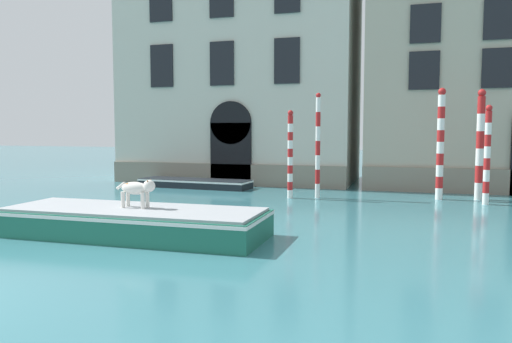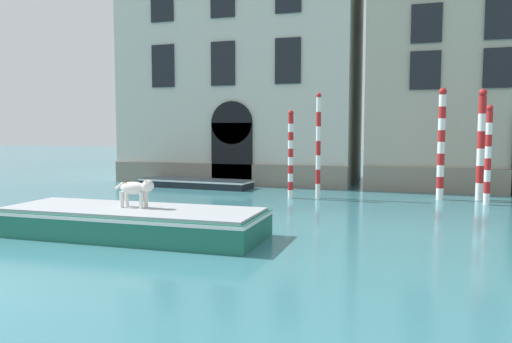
% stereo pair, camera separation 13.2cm
% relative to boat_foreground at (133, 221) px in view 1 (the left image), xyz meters
% --- Properties ---
extents(palazzo_left, '(11.71, 6.13, 15.39)m').
position_rel_boat_foreground_xyz_m(palazzo_left, '(-1.90, 14.31, 7.30)').
color(palazzo_left, beige).
rests_on(palazzo_left, ground_plane).
extents(palazzo_right, '(10.54, 6.13, 13.41)m').
position_rel_boat_foreground_xyz_m(palazzo_right, '(9.91, 14.31, 6.31)').
color(palazzo_right, '#B2A893').
rests_on(palazzo_right, ground_plane).
extents(boat_foreground, '(6.71, 2.38, 0.71)m').
position_rel_boat_foreground_xyz_m(boat_foreground, '(0.00, 0.00, 0.00)').
color(boat_foreground, '#1E6651').
rests_on(boat_foreground, ground_plane).
extents(dog_on_deck, '(1.10, 0.34, 0.73)m').
position_rel_boat_foreground_xyz_m(dog_on_deck, '(0.09, 0.09, 0.81)').
color(dog_on_deck, silver).
rests_on(dog_on_deck, boat_foreground).
extents(boat_moored_near_palazzo, '(5.35, 1.80, 0.38)m').
position_rel_boat_foreground_xyz_m(boat_moored_near_palazzo, '(-2.80, 10.06, -0.17)').
color(boat_moored_near_palazzo, black).
rests_on(boat_moored_near_palazzo, ground_plane).
extents(mooring_pole_0, '(0.29, 0.29, 4.16)m').
position_rel_boat_foreground_xyz_m(mooring_pole_0, '(9.12, 9.52, 1.73)').
color(mooring_pole_0, white).
rests_on(mooring_pole_0, ground_plane).
extents(mooring_pole_1, '(0.23, 0.23, 3.52)m').
position_rel_boat_foreground_xyz_m(mooring_pole_1, '(9.21, 8.27, 1.40)').
color(mooring_pole_1, white).
rests_on(mooring_pole_1, ground_plane).
extents(mooring_pole_2, '(0.21, 0.21, 3.40)m').
position_rel_boat_foreground_xyz_m(mooring_pole_2, '(2.19, 7.87, 1.34)').
color(mooring_pole_2, white).
rests_on(mooring_pole_2, ground_plane).
extents(mooring_pole_3, '(0.28, 0.28, 4.21)m').
position_rel_boat_foreground_xyz_m(mooring_pole_3, '(7.70, 9.16, 1.75)').
color(mooring_pole_3, white).
rests_on(mooring_pole_3, ground_plane).
extents(mooring_pole_5, '(0.19, 0.19, 4.06)m').
position_rel_boat_foreground_xyz_m(mooring_pole_5, '(3.19, 8.27, 1.67)').
color(mooring_pole_5, white).
rests_on(mooring_pole_5, ground_plane).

